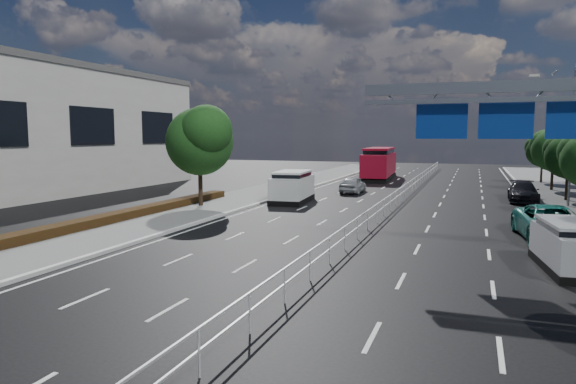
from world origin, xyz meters
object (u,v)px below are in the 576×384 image
(overhead_gantry, at_px, (527,112))
(red_bus, at_px, (379,163))
(silver_minivan, at_px, (571,247))
(parked_car_teal, at_px, (552,224))
(white_minivan, at_px, (292,187))
(parked_car_dark, at_px, (523,192))
(near_car_silver, at_px, (353,185))
(near_car_dark, at_px, (382,168))

(overhead_gantry, relative_size, red_bus, 0.88)
(overhead_gantry, height_order, silver_minivan, overhead_gantry)
(silver_minivan, relative_size, parked_car_teal, 0.79)
(white_minivan, height_order, parked_car_dark, white_minivan)
(overhead_gantry, bearing_deg, red_bus, 108.60)
(parked_car_teal, bearing_deg, white_minivan, 143.77)
(overhead_gantry, xyz_separation_m, near_car_silver, (-11.23, 19.98, -4.92))
(near_car_silver, relative_size, parked_car_dark, 0.82)
(near_car_dark, bearing_deg, near_car_silver, 85.94)
(red_bus, distance_m, near_car_silver, 14.52)
(white_minivan, relative_size, near_car_dark, 1.19)
(parked_car_dark, bearing_deg, overhead_gantry, -93.57)
(white_minivan, bearing_deg, silver_minivan, -48.25)
(near_car_dark, bearing_deg, parked_car_dark, 112.33)
(overhead_gantry, height_order, near_car_silver, overhead_gantry)
(near_car_silver, xyz_separation_m, parked_car_dark, (12.79, -1.43, 0.02))
(red_bus, height_order, parked_car_dark, red_bus)
(near_car_silver, bearing_deg, red_bus, -87.49)
(parked_car_dark, bearing_deg, parked_car_teal, -88.76)
(near_car_silver, bearing_deg, white_minivan, 70.47)
(near_car_silver, distance_m, parked_car_teal, 20.58)
(red_bus, relative_size, near_car_silver, 2.90)
(overhead_gantry, bearing_deg, white_minivan, 137.84)
(parked_car_teal, bearing_deg, near_car_silver, 121.72)
(white_minivan, height_order, near_car_dark, white_minivan)
(parked_car_dark, bearing_deg, near_car_dark, 121.34)
(overhead_gantry, xyz_separation_m, near_car_dark, (-12.73, 43.21, -4.87))
(parked_car_teal, xyz_separation_m, parked_car_dark, (0.00, 14.69, -0.07))
(silver_minivan, bearing_deg, red_bus, 102.61)
(white_minivan, relative_size, near_car_silver, 1.32)
(parked_car_dark, bearing_deg, red_bus, 130.84)
(parked_car_teal, bearing_deg, parked_car_dark, 83.30)
(white_minivan, xyz_separation_m, parked_car_teal, (15.54, -8.80, -0.31))
(white_minivan, xyz_separation_m, parked_car_dark, (15.54, 5.89, -0.39))
(parked_car_teal, bearing_deg, silver_minivan, -97.77)
(silver_minivan, bearing_deg, parked_car_teal, 81.71)
(near_car_dark, relative_size, parked_car_dark, 0.91)
(red_bus, relative_size, near_car_dark, 2.62)
(near_car_dark, relative_size, silver_minivan, 1.01)
(silver_minivan, height_order, parked_car_dark, silver_minivan)
(silver_minivan, xyz_separation_m, parked_car_dark, (0.10, 20.28, -0.16))
(near_car_silver, bearing_deg, near_car_dark, -85.23)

